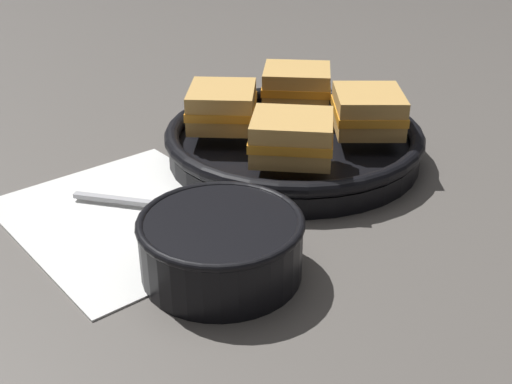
{
  "coord_description": "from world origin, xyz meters",
  "views": [
    {
      "loc": [
        0.42,
        -0.4,
        0.34
      ],
      "look_at": [
        0.03,
        0.03,
        0.03
      ],
      "focal_mm": 45.0,
      "sensor_mm": 36.0,
      "label": 1
    }
  ],
  "objects_px": {
    "soup_bowl": "(221,242)",
    "sandwich_near_left": "(292,137)",
    "skillet": "(293,142)",
    "sandwich_near_right": "(368,111)",
    "sandwich_far_left": "(297,85)",
    "spoon": "(168,206)",
    "sandwich_far_right": "(222,106)"
  },
  "relations": [
    {
      "from": "spoon",
      "to": "sandwich_near_left",
      "type": "distance_m",
      "value": 0.15
    },
    {
      "from": "soup_bowl",
      "to": "sandwich_near_left",
      "type": "bearing_deg",
      "value": 109.0
    },
    {
      "from": "soup_bowl",
      "to": "skillet",
      "type": "xyz_separation_m",
      "value": [
        -0.11,
        0.23,
        -0.01
      ]
    },
    {
      "from": "skillet",
      "to": "sandwich_far_left",
      "type": "relative_size",
      "value": 2.65
    },
    {
      "from": "sandwich_near_right",
      "to": "sandwich_far_right",
      "type": "height_order",
      "value": "same"
    },
    {
      "from": "sandwich_near_left",
      "to": "sandwich_near_right",
      "type": "xyz_separation_m",
      "value": [
        0.02,
        0.12,
        0.0
      ]
    },
    {
      "from": "soup_bowl",
      "to": "sandwich_far_right",
      "type": "relative_size",
      "value": 1.24
    },
    {
      "from": "soup_bowl",
      "to": "sandwich_near_right",
      "type": "height_order",
      "value": "sandwich_near_right"
    },
    {
      "from": "soup_bowl",
      "to": "sandwich_far_right",
      "type": "height_order",
      "value": "sandwich_far_right"
    },
    {
      "from": "skillet",
      "to": "soup_bowl",
      "type": "bearing_deg",
      "value": -64.8
    },
    {
      "from": "soup_bowl",
      "to": "sandwich_near_left",
      "type": "distance_m",
      "value": 0.18
    },
    {
      "from": "soup_bowl",
      "to": "sandwich_near_left",
      "type": "relative_size",
      "value": 1.25
    },
    {
      "from": "spoon",
      "to": "sandwich_far_right",
      "type": "height_order",
      "value": "sandwich_far_right"
    },
    {
      "from": "sandwich_near_left",
      "to": "soup_bowl",
      "type": "bearing_deg",
      "value": -71.0
    },
    {
      "from": "sandwich_near_left",
      "to": "sandwich_near_right",
      "type": "distance_m",
      "value": 0.12
    },
    {
      "from": "soup_bowl",
      "to": "skillet",
      "type": "distance_m",
      "value": 0.26
    },
    {
      "from": "spoon",
      "to": "sandwich_far_left",
      "type": "distance_m",
      "value": 0.27
    },
    {
      "from": "sandwich_near_right",
      "to": "sandwich_far_right",
      "type": "xyz_separation_m",
      "value": [
        -0.14,
        -0.11,
        0.0
      ]
    },
    {
      "from": "sandwich_near_right",
      "to": "skillet",
      "type": "bearing_deg",
      "value": -142.38
    },
    {
      "from": "soup_bowl",
      "to": "skillet",
      "type": "bearing_deg",
      "value": 115.2
    },
    {
      "from": "soup_bowl",
      "to": "spoon",
      "type": "bearing_deg",
      "value": 162.03
    },
    {
      "from": "skillet",
      "to": "sandwich_far_right",
      "type": "bearing_deg",
      "value": -142.38
    },
    {
      "from": "sandwich_far_left",
      "to": "sandwich_far_right",
      "type": "height_order",
      "value": "same"
    },
    {
      "from": "sandwich_near_left",
      "to": "sandwich_far_right",
      "type": "bearing_deg",
      "value": 172.62
    },
    {
      "from": "spoon",
      "to": "skillet",
      "type": "xyz_separation_m",
      "value": [
        0.01,
        0.19,
        0.01
      ]
    },
    {
      "from": "skillet",
      "to": "sandwich_far_left",
      "type": "distance_m",
      "value": 0.1
    },
    {
      "from": "skillet",
      "to": "sandwich_near_right",
      "type": "bearing_deg",
      "value": 37.62
    },
    {
      "from": "skillet",
      "to": "sandwich_far_right",
      "type": "xyz_separation_m",
      "value": [
        -0.07,
        -0.05,
        0.04
      ]
    },
    {
      "from": "sandwich_near_right",
      "to": "sandwich_far_left",
      "type": "relative_size",
      "value": 1.0
    },
    {
      "from": "sandwich_near_left",
      "to": "sandwich_far_left",
      "type": "height_order",
      "value": "same"
    },
    {
      "from": "spoon",
      "to": "skillet",
      "type": "height_order",
      "value": "skillet"
    },
    {
      "from": "soup_bowl",
      "to": "spoon",
      "type": "relative_size",
      "value": 1.05
    }
  ]
}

